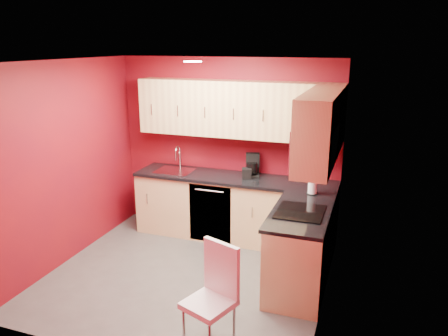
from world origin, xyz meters
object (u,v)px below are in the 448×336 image
Objects in this scene: sink at (175,168)px; microwave at (315,146)px; paper_towel at (313,184)px; dining_chair at (209,299)px; coffee_maker at (253,165)px; napkin_holder at (247,173)px.

microwave is at bearing -25.60° from sink.
dining_chair is at bearing -107.75° from paper_towel.
napkin_holder is (-0.05, -0.12, -0.09)m from coffee_maker.
paper_towel is at bearing -42.65° from coffee_maker.
sink is at bearing 142.37° from dining_chair.
dining_chair is (0.32, -2.26, -0.49)m from napkin_holder.
microwave is 3.03× the size of paper_towel.
microwave is 2.44× the size of coffee_maker.
paper_towel is at bearing -20.01° from napkin_holder.
sink reaches higher than paper_towel.
coffee_maker is at bearing 131.14° from microwave.
napkin_holder is 0.14× the size of dining_chair.
sink reaches higher than napkin_holder.
microwave is at bearing 81.93° from dining_chair.
paper_towel is (-0.08, 0.65, -0.62)m from microwave.
microwave is 1.58m from coffee_maker.
paper_towel is 2.08m from dining_chair.
coffee_maker is 2.26× the size of napkin_holder.
sink is at bearing 154.40° from microwave.
coffee_maker reaches higher than napkin_holder.
paper_towel is (0.88, -0.46, -0.03)m from coffee_maker.
microwave is 1.86m from dining_chair.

